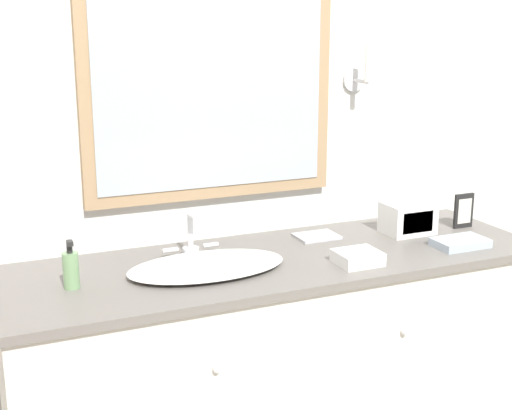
{
  "coord_description": "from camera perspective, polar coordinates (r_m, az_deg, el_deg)",
  "views": [
    {
      "loc": [
        -1.01,
        -1.85,
        1.7
      ],
      "look_at": [
        -0.08,
        0.31,
        1.09
      ],
      "focal_mm": 50.0,
      "sensor_mm": 36.0,
      "label": 1
    }
  ],
  "objects": [
    {
      "name": "soap_bottle",
      "position": [
        2.29,
        -14.59,
        -4.97
      ],
      "size": [
        0.05,
        0.05,
        0.16
      ],
      "color": "#709966",
      "rests_on": "vanity_counter"
    },
    {
      "name": "wall_back",
      "position": [
        2.72,
        -1.28,
        5.68
      ],
      "size": [
        8.0,
        0.18,
        2.55
      ],
      "color": "silver",
      "rests_on": "ground_plane"
    },
    {
      "name": "hand_towel_near_sink",
      "position": [
        2.47,
        8.13,
        -4.18
      ],
      "size": [
        0.15,
        0.13,
        0.04
      ],
      "color": "white",
      "rests_on": "vanity_counter"
    },
    {
      "name": "hand_towel_far_corner",
      "position": [
        2.74,
        16.02,
        -2.91
      ],
      "size": [
        0.2,
        0.12,
        0.03
      ],
      "color": "#A8B7C6",
      "rests_on": "vanity_counter"
    },
    {
      "name": "vanity_counter",
      "position": [
        2.69,
        1.65,
        -13.19
      ],
      "size": [
        1.95,
        0.62,
        0.89
      ],
      "color": "beige",
      "rests_on": "ground_plane"
    },
    {
      "name": "appliance_box",
      "position": [
        2.85,
        12.06,
        -1.04
      ],
      "size": [
        0.19,
        0.14,
        0.12
      ],
      "color": "white",
      "rests_on": "vanity_counter"
    },
    {
      "name": "sink_basin",
      "position": [
        2.39,
        -4.0,
        -4.8
      ],
      "size": [
        0.54,
        0.35,
        0.16
      ],
      "color": "white",
      "rests_on": "vanity_counter"
    },
    {
      "name": "metal_tray",
      "position": [
        2.75,
        4.87,
        -2.5
      ],
      "size": [
        0.16,
        0.12,
        0.01
      ],
      "color": "#ADADB2",
      "rests_on": "vanity_counter"
    },
    {
      "name": "picture_frame",
      "position": [
        2.98,
        16.28,
        -0.45
      ],
      "size": [
        0.09,
        0.01,
        0.14
      ],
      "color": "black",
      "rests_on": "vanity_counter"
    }
  ]
}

